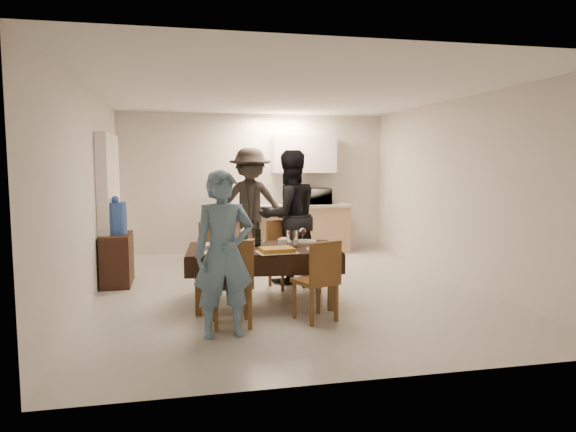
# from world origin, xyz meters

# --- Properties ---
(floor) EXTENTS (5.00, 6.00, 0.02)m
(floor) POSITION_xyz_m (0.00, 0.00, 0.00)
(floor) COLOR #B1B2AD
(floor) RESTS_ON ground
(ceiling) EXTENTS (5.00, 6.00, 0.02)m
(ceiling) POSITION_xyz_m (0.00, 0.00, 2.60)
(ceiling) COLOR white
(ceiling) RESTS_ON wall_back
(wall_back) EXTENTS (5.00, 0.02, 2.60)m
(wall_back) POSITION_xyz_m (0.00, 3.00, 1.30)
(wall_back) COLOR beige
(wall_back) RESTS_ON floor
(wall_front) EXTENTS (5.00, 0.02, 2.60)m
(wall_front) POSITION_xyz_m (0.00, -3.00, 1.30)
(wall_front) COLOR beige
(wall_front) RESTS_ON floor
(wall_left) EXTENTS (0.02, 6.00, 2.60)m
(wall_left) POSITION_xyz_m (-2.50, 0.00, 1.30)
(wall_left) COLOR beige
(wall_left) RESTS_ON floor
(wall_right) EXTENTS (0.02, 6.00, 2.60)m
(wall_right) POSITION_xyz_m (2.50, 0.00, 1.30)
(wall_right) COLOR beige
(wall_right) RESTS_ON floor
(stub_partition) EXTENTS (0.15, 1.40, 2.10)m
(stub_partition) POSITION_xyz_m (-2.42, 1.20, 1.05)
(stub_partition) COLOR white
(stub_partition) RESTS_ON floor
(kitchen_base_cabinet) EXTENTS (2.20, 0.60, 0.86)m
(kitchen_base_cabinet) POSITION_xyz_m (0.60, 2.68, 0.43)
(kitchen_base_cabinet) COLOR tan
(kitchen_base_cabinet) RESTS_ON floor
(kitchen_worktop) EXTENTS (2.24, 0.64, 0.05)m
(kitchen_worktop) POSITION_xyz_m (0.60, 2.68, 0.89)
(kitchen_worktop) COLOR #AAA9A5
(kitchen_worktop) RESTS_ON kitchen_base_cabinet
(upper_cabinet) EXTENTS (1.20, 0.34, 0.70)m
(upper_cabinet) POSITION_xyz_m (0.90, 2.82, 1.85)
(upper_cabinet) COLOR white
(upper_cabinet) RESTS_ON wall_back
(dining_table) EXTENTS (1.84, 1.17, 0.69)m
(dining_table) POSITION_xyz_m (-0.46, -0.67, 0.66)
(dining_table) COLOR black
(dining_table) RESTS_ON floor
(chair_near_left) EXTENTS (0.43, 0.43, 0.50)m
(chair_near_left) POSITION_xyz_m (-0.91, -1.51, 0.57)
(chair_near_left) COLOR brown
(chair_near_left) RESTS_ON floor
(chair_near_right) EXTENTS (0.52, 0.53, 0.47)m
(chair_near_right) POSITION_xyz_m (-0.01, -1.50, 0.54)
(chair_near_right) COLOR brown
(chair_near_right) RESTS_ON floor
(chair_far_left) EXTENTS (0.54, 0.56, 0.49)m
(chair_far_left) POSITION_xyz_m (-0.91, -0.01, 0.55)
(chair_far_left) COLOR brown
(chair_far_left) RESTS_ON floor
(chair_far_right) EXTENTS (0.53, 0.54, 0.49)m
(chair_far_right) POSITION_xyz_m (-0.01, -0.01, 0.56)
(chair_far_right) COLOR brown
(chair_far_right) RESTS_ON floor
(console) EXTENTS (0.38, 0.77, 0.71)m
(console) POSITION_xyz_m (-2.28, 0.72, 0.36)
(console) COLOR black
(console) RESTS_ON floor
(water_jug) EXTENTS (0.30, 0.30, 0.44)m
(water_jug) POSITION_xyz_m (-2.28, 0.72, 0.93)
(water_jug) COLOR #3255AF
(water_jug) RESTS_ON console
(wine_bottle) EXTENTS (0.08, 0.08, 0.30)m
(wine_bottle) POSITION_xyz_m (-0.51, -0.62, 0.84)
(wine_bottle) COLOR black
(wine_bottle) RESTS_ON dining_table
(water_pitcher) EXTENTS (0.13, 0.13, 0.20)m
(water_pitcher) POSITION_xyz_m (-0.11, -0.72, 0.79)
(water_pitcher) COLOR white
(water_pitcher) RESTS_ON dining_table
(savoury_tart) EXTENTS (0.46, 0.37, 0.05)m
(savoury_tart) POSITION_xyz_m (-0.36, -1.05, 0.71)
(savoury_tart) COLOR #B58B35
(savoury_tart) RESTS_ON dining_table
(salad_bowl) EXTENTS (0.16, 0.16, 0.06)m
(salad_bowl) POSITION_xyz_m (-0.16, -0.49, 0.72)
(salad_bowl) COLOR silver
(salad_bowl) RESTS_ON dining_table
(mushroom_dish) EXTENTS (0.22, 0.22, 0.04)m
(mushroom_dish) POSITION_xyz_m (-0.51, -0.39, 0.71)
(mushroom_dish) COLOR silver
(mushroom_dish) RESTS_ON dining_table
(wine_glass_a) EXTENTS (0.09, 0.09, 0.20)m
(wine_glass_a) POSITION_xyz_m (-1.01, -0.92, 0.79)
(wine_glass_a) COLOR white
(wine_glass_a) RESTS_ON dining_table
(wine_glass_b) EXTENTS (0.09, 0.09, 0.19)m
(wine_glass_b) POSITION_xyz_m (0.09, -0.42, 0.78)
(wine_glass_b) COLOR white
(wine_glass_b) RESTS_ON dining_table
(wine_glass_c) EXTENTS (0.09, 0.09, 0.20)m
(wine_glass_c) POSITION_xyz_m (-0.66, -0.37, 0.79)
(wine_glass_c) COLOR white
(wine_glass_c) RESTS_ON dining_table
(plate_near_left) EXTENTS (0.28, 0.28, 0.02)m
(plate_near_left) POSITION_xyz_m (-1.06, -0.97, 0.70)
(plate_near_left) COLOR silver
(plate_near_left) RESTS_ON dining_table
(plate_near_right) EXTENTS (0.27, 0.27, 0.02)m
(plate_near_right) POSITION_xyz_m (0.14, -0.97, 0.70)
(plate_near_right) COLOR silver
(plate_near_right) RESTS_ON dining_table
(plate_far_left) EXTENTS (0.27, 0.27, 0.02)m
(plate_far_left) POSITION_xyz_m (-1.06, -0.37, 0.70)
(plate_far_left) COLOR silver
(plate_far_left) RESTS_ON dining_table
(plate_far_right) EXTENTS (0.28, 0.28, 0.02)m
(plate_far_right) POSITION_xyz_m (0.14, -0.37, 0.70)
(plate_far_right) COLOR silver
(plate_far_right) RESTS_ON dining_table
(microwave) EXTENTS (0.54, 0.37, 0.30)m
(microwave) POSITION_xyz_m (1.10, 2.68, 1.06)
(microwave) COLOR white
(microwave) RESTS_ON kitchen_worktop
(person_near) EXTENTS (0.62, 0.43, 1.62)m
(person_near) POSITION_xyz_m (-1.01, -1.72, 0.81)
(person_near) COLOR slate
(person_near) RESTS_ON floor
(person_far) EXTENTS (1.05, 0.90, 1.87)m
(person_far) POSITION_xyz_m (0.09, 0.38, 0.93)
(person_far) COLOR black
(person_far) RESTS_ON floor
(person_kitchen) EXTENTS (1.26, 0.72, 1.95)m
(person_kitchen) POSITION_xyz_m (-0.20, 2.23, 0.97)
(person_kitchen) COLOR black
(person_kitchen) RESTS_ON floor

